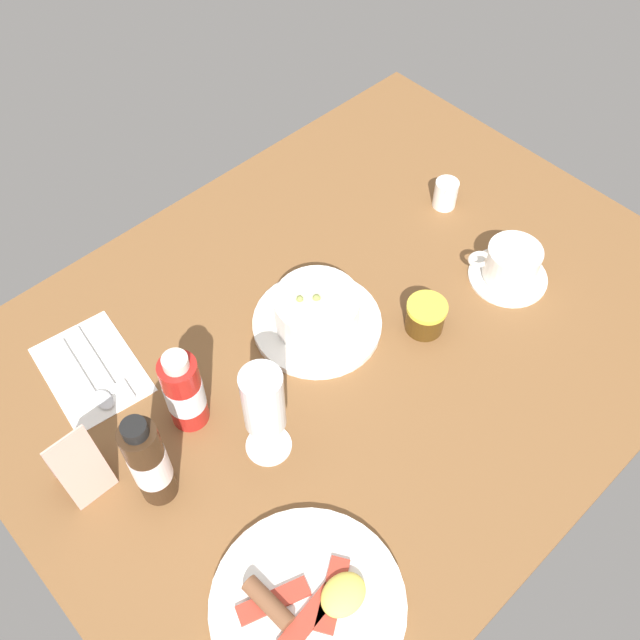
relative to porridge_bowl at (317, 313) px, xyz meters
The scene contains 11 objects.
ground_plane 7.30cm from the porridge_bowl, 127.01° to the left, with size 110.00×84.00×3.00cm, color brown.
porridge_bowl is the anchor object (origin of this frame).
cutlery_setting 34.83cm from the porridge_bowl, 28.74° to the right, with size 14.97×19.56×0.90cm.
coffee_cup 32.90cm from the porridge_bowl, 154.35° to the left, with size 12.98×12.98×6.66cm.
creamer_jug 35.16cm from the porridge_bowl, behind, with size 4.89×4.27×5.77cm.
wine_glass 23.31cm from the porridge_bowl, 28.99° to the left, with size 6.46×6.46×17.73cm.
jam_jar 16.72cm from the porridge_bowl, 136.08° to the left, with size 6.28×6.28×5.36cm.
sauce_bottle_red 24.43cm from the porridge_bowl, ahead, with size 5.42×5.42×14.84cm.
sauce_bottle_brown 34.68cm from the porridge_bowl, ahead, with size 4.92×4.92×17.74cm.
breakfast_plate 42.37cm from the porridge_bowl, 45.67° to the left, with size 23.94×23.94×3.70cm.
menu_card 40.53cm from the porridge_bowl, ahead, with size 5.92×6.63×11.67cm.
Camera 1 is at (48.03, 44.03, 90.01)cm, focal length 39.90 mm.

